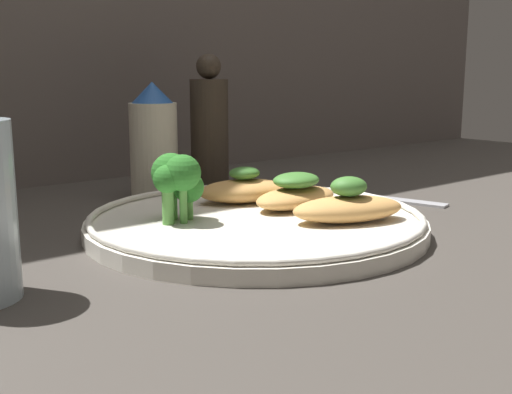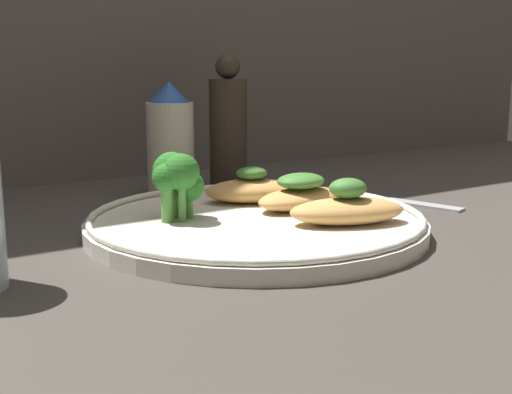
% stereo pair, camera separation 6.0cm
% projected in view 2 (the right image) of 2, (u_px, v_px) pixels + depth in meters
% --- Properties ---
extents(ground_plane, '(1.80, 1.80, 0.01)m').
position_uv_depth(ground_plane, '(256.00, 238.00, 0.60)').
color(ground_plane, '#3D3833').
extents(plate, '(0.32, 0.32, 0.02)m').
position_uv_depth(plate, '(256.00, 222.00, 0.60)').
color(plate, silver).
rests_on(plate, ground_plane).
extents(grilled_meat_front, '(0.12, 0.08, 0.04)m').
position_uv_depth(grilled_meat_front, '(347.00, 208.00, 0.57)').
color(grilled_meat_front, tan).
rests_on(grilled_meat_front, plate).
extents(grilled_meat_middle, '(0.10, 0.06, 0.04)m').
position_uv_depth(grilled_meat_middle, '(301.00, 195.00, 0.64)').
color(grilled_meat_middle, tan).
rests_on(grilled_meat_middle, plate).
extents(grilled_meat_back, '(0.11, 0.08, 0.04)m').
position_uv_depth(grilled_meat_back, '(252.00, 189.00, 0.67)').
color(grilled_meat_back, tan).
rests_on(grilled_meat_back, plate).
extents(broccoli_bunch, '(0.05, 0.06, 0.06)m').
position_uv_depth(broccoli_bunch, '(177.00, 177.00, 0.59)').
color(broccoli_bunch, '#569942').
rests_on(broccoli_bunch, plate).
extents(sauce_bottle, '(0.06, 0.06, 0.14)m').
position_uv_depth(sauce_bottle, '(171.00, 141.00, 0.77)').
color(sauce_bottle, beige).
rests_on(sauce_bottle, ground_plane).
extents(pepper_grinder, '(0.05, 0.05, 0.17)m').
position_uv_depth(pepper_grinder, '(228.00, 129.00, 0.82)').
color(pepper_grinder, '#382D23').
rests_on(pepper_grinder, ground_plane).
extents(fork, '(0.06, 0.17, 0.01)m').
position_uv_depth(fork, '(391.00, 199.00, 0.74)').
color(fork, '#B2B2B7').
rests_on(fork, ground_plane).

